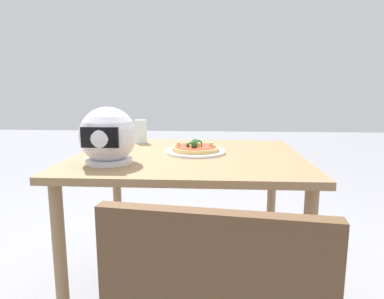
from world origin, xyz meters
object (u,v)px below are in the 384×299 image
object	(u,v)px
motorcycle_helmet	(108,137)
drinking_glass	(141,131)
dining_table	(188,173)
pizza	(195,147)

from	to	relation	value
motorcycle_helmet	drinking_glass	xyz separation A→B (m)	(-0.02, -0.54, -0.05)
dining_table	drinking_glass	xyz separation A→B (m)	(0.30, -0.33, 0.16)
motorcycle_helmet	drinking_glass	distance (m)	0.54
motorcycle_helmet	drinking_glass	bearing A→B (deg)	-92.37
dining_table	pizza	bearing A→B (deg)	-128.49
motorcycle_helmet	dining_table	bearing A→B (deg)	-146.66
dining_table	drinking_glass	world-z (taller)	drinking_glass
pizza	motorcycle_helmet	world-z (taller)	motorcycle_helmet
pizza	drinking_glass	size ratio (longest dim) A/B	1.76
dining_table	motorcycle_helmet	world-z (taller)	motorcycle_helmet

